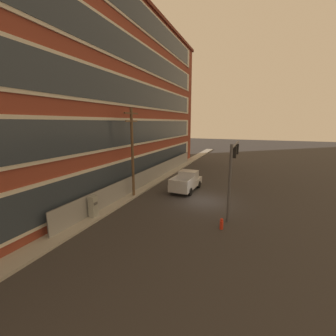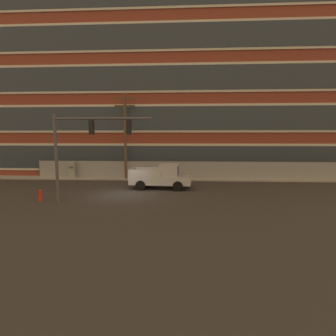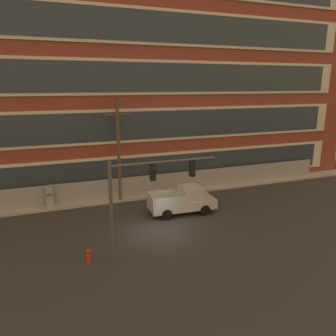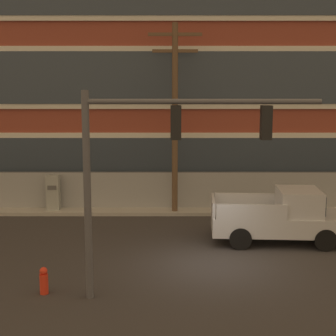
{
  "view_description": "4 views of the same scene",
  "coord_description": "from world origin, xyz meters",
  "px_view_note": "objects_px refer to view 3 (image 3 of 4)",
  "views": [
    {
      "loc": [
        -19.57,
        -4.07,
        7.2
      ],
      "look_at": [
        0.8,
        3.86,
        2.72
      ],
      "focal_mm": 24.0,
      "sensor_mm": 36.0,
      "label": 1
    },
    {
      "loc": [
        4.46,
        -18.92,
        4.22
      ],
      "look_at": [
        3.25,
        3.04,
        1.66
      ],
      "focal_mm": 28.0,
      "sensor_mm": 36.0,
      "label": 2
    },
    {
      "loc": [
        -6.59,
        -19.07,
        9.53
      ],
      "look_at": [
        1.27,
        1.8,
        3.84
      ],
      "focal_mm": 35.0,
      "sensor_mm": 36.0,
      "label": 3
    },
    {
      "loc": [
        -1.47,
        -16.08,
        5.83
      ],
      "look_at": [
        -1.54,
        4.0,
        2.58
      ],
      "focal_mm": 55.0,
      "sensor_mm": 36.0,
      "label": 4
    }
  ],
  "objects_px": {
    "pickup_truck_silver": "(183,201)",
    "utility_pole_near_corner": "(118,146)",
    "electrical_cabinet": "(50,198)",
    "fire_hydrant": "(88,256)",
    "traffic_signal_mast": "(145,187)"
  },
  "relations": [
    {
      "from": "pickup_truck_silver",
      "to": "utility_pole_near_corner",
      "type": "bearing_deg",
      "value": 133.21
    },
    {
      "from": "electrical_cabinet",
      "to": "fire_hydrant",
      "type": "xyz_separation_m",
      "value": [
        1.77,
        -9.29,
        -0.5
      ]
    },
    {
      "from": "fire_hydrant",
      "to": "pickup_truck_silver",
      "type": "bearing_deg",
      "value": 31.81
    },
    {
      "from": "pickup_truck_silver",
      "to": "electrical_cabinet",
      "type": "bearing_deg",
      "value": 154.8
    },
    {
      "from": "traffic_signal_mast",
      "to": "utility_pole_near_corner",
      "type": "bearing_deg",
      "value": 86.35
    },
    {
      "from": "traffic_signal_mast",
      "to": "electrical_cabinet",
      "type": "bearing_deg",
      "value": 117.55
    },
    {
      "from": "utility_pole_near_corner",
      "to": "electrical_cabinet",
      "type": "relative_size",
      "value": 4.84
    },
    {
      "from": "electrical_cabinet",
      "to": "traffic_signal_mast",
      "type": "bearing_deg",
      "value": -62.45
    },
    {
      "from": "utility_pole_near_corner",
      "to": "fire_hydrant",
      "type": "relative_size",
      "value": 10.88
    },
    {
      "from": "pickup_truck_silver",
      "to": "traffic_signal_mast",
      "type": "bearing_deg",
      "value": -131.92
    },
    {
      "from": "pickup_truck_silver",
      "to": "electrical_cabinet",
      "type": "relative_size",
      "value": 2.94
    },
    {
      "from": "traffic_signal_mast",
      "to": "fire_hydrant",
      "type": "distance_m",
      "value": 4.92
    },
    {
      "from": "electrical_cabinet",
      "to": "fire_hydrant",
      "type": "bearing_deg",
      "value": -79.24
    },
    {
      "from": "electrical_cabinet",
      "to": "fire_hydrant",
      "type": "relative_size",
      "value": 2.25
    },
    {
      "from": "traffic_signal_mast",
      "to": "electrical_cabinet",
      "type": "height_order",
      "value": "traffic_signal_mast"
    }
  ]
}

